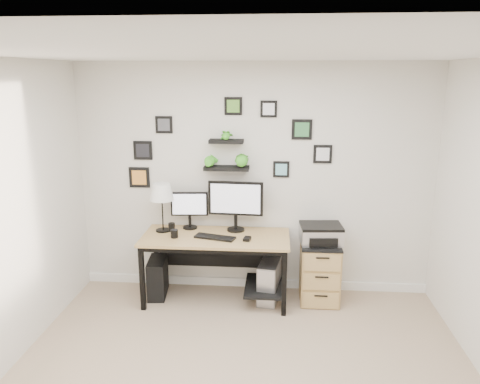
# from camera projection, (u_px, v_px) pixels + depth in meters

# --- Properties ---
(room) EXTENTS (4.00, 4.00, 4.00)m
(room) POSITION_uv_depth(u_px,v_px,m) (253.00, 282.00, 5.57)
(room) COLOR tan
(room) RESTS_ON ground
(desk) EXTENTS (1.60, 0.70, 0.75)m
(desk) POSITION_uv_depth(u_px,v_px,m) (219.00, 246.00, 5.15)
(desk) COLOR tan
(desk) RESTS_ON ground
(monitor_left) EXTENTS (0.42, 0.18, 0.43)m
(monitor_left) POSITION_uv_depth(u_px,v_px,m) (189.00, 207.00, 5.28)
(monitor_left) COLOR black
(monitor_left) RESTS_ON desk
(monitor_right) EXTENTS (0.61, 0.21, 0.57)m
(monitor_right) POSITION_uv_depth(u_px,v_px,m) (236.00, 202.00, 5.18)
(monitor_right) COLOR black
(monitor_right) RESTS_ON desk
(keyboard) EXTENTS (0.46, 0.25, 0.02)m
(keyboard) POSITION_uv_depth(u_px,v_px,m) (215.00, 237.00, 5.01)
(keyboard) COLOR black
(keyboard) RESTS_ON desk
(mouse) EXTENTS (0.08, 0.12, 0.03)m
(mouse) POSITION_uv_depth(u_px,v_px,m) (247.00, 239.00, 4.95)
(mouse) COLOR black
(mouse) RESTS_ON desk
(table_lamp) EXTENTS (0.27, 0.27, 0.55)m
(table_lamp) POSITION_uv_depth(u_px,v_px,m) (162.00, 193.00, 5.14)
(table_lamp) COLOR black
(table_lamp) RESTS_ON desk
(mug) EXTENTS (0.08, 0.08, 0.09)m
(mug) POSITION_uv_depth(u_px,v_px,m) (174.00, 234.00, 5.03)
(mug) COLOR black
(mug) RESTS_ON desk
(pen_cup) EXTENTS (0.07, 0.07, 0.10)m
(pen_cup) POSITION_uv_depth(u_px,v_px,m) (172.00, 227.00, 5.23)
(pen_cup) COLOR black
(pen_cup) RESTS_ON desk
(pc_tower_black) EXTENTS (0.23, 0.45, 0.43)m
(pc_tower_black) POSITION_uv_depth(u_px,v_px,m) (158.00, 277.00, 5.32)
(pc_tower_black) COLOR black
(pc_tower_black) RESTS_ON ground
(pc_tower_grey) EXTENTS (0.27, 0.48, 0.45)m
(pc_tower_grey) POSITION_uv_depth(u_px,v_px,m) (269.00, 281.00, 5.20)
(pc_tower_grey) COLOR gray
(pc_tower_grey) RESTS_ON ground
(file_cabinet) EXTENTS (0.43, 0.53, 0.67)m
(file_cabinet) POSITION_uv_depth(u_px,v_px,m) (319.00, 271.00, 5.19)
(file_cabinet) COLOR tan
(file_cabinet) RESTS_ON ground
(printer) EXTENTS (0.47, 0.39, 0.20)m
(printer) POSITION_uv_depth(u_px,v_px,m) (321.00, 234.00, 5.09)
(printer) COLOR silver
(printer) RESTS_ON file_cabinet
(wall_decor) EXTENTS (2.29, 0.18, 1.03)m
(wall_decor) POSITION_uv_depth(u_px,v_px,m) (227.00, 149.00, 5.14)
(wall_decor) COLOR black
(wall_decor) RESTS_ON ground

